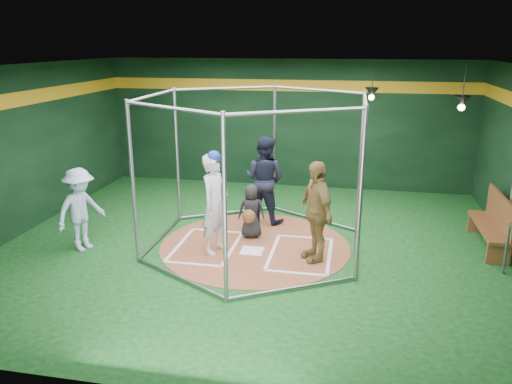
% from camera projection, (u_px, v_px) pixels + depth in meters
% --- Properties ---
extents(room_shell, '(10.10, 9.10, 3.53)m').
position_uv_depth(room_shell, '(255.00, 161.00, 9.53)').
color(room_shell, '#0D3B12').
rests_on(room_shell, ground).
extents(clay_disc, '(3.80, 3.80, 0.01)m').
position_uv_depth(clay_disc, '(255.00, 245.00, 10.03)').
color(clay_disc, '#945436').
rests_on(clay_disc, ground).
extents(home_plate, '(0.43, 0.43, 0.01)m').
position_uv_depth(home_plate, '(252.00, 251.00, 9.74)').
color(home_plate, white).
rests_on(home_plate, clay_disc).
extents(batter_box_left, '(1.17, 1.77, 0.01)m').
position_uv_depth(batter_box_left, '(206.00, 246.00, 9.97)').
color(batter_box_left, white).
rests_on(batter_box_left, clay_disc).
extents(batter_box_right, '(1.17, 1.77, 0.01)m').
position_uv_depth(batter_box_right, '(301.00, 254.00, 9.62)').
color(batter_box_right, white).
rests_on(batter_box_right, clay_disc).
extents(batting_cage, '(4.05, 4.67, 3.00)m').
position_uv_depth(batting_cage, '(255.00, 174.00, 9.60)').
color(batting_cage, gray).
rests_on(batting_cage, ground).
extents(pendant_lamp_near, '(0.34, 0.34, 0.90)m').
position_uv_depth(pendant_lamp_near, '(372.00, 92.00, 12.21)').
color(pendant_lamp_near, black).
rests_on(pendant_lamp_near, room_shell).
extents(pendant_lamp_far, '(0.34, 0.34, 0.90)m').
position_uv_depth(pendant_lamp_far, '(462.00, 101.00, 10.37)').
color(pendant_lamp_far, black).
rests_on(pendant_lamp_far, room_shell).
extents(batter_figure, '(0.64, 0.81, 2.00)m').
position_uv_depth(batter_figure, '(215.00, 203.00, 9.46)').
color(batter_figure, silver).
rests_on(batter_figure, clay_disc).
extents(visitor_leopard, '(0.95, 1.19, 1.89)m').
position_uv_depth(visitor_leopard, '(316.00, 211.00, 9.13)').
color(visitor_leopard, '#B08D4B').
rests_on(visitor_leopard, clay_disc).
extents(catcher_figure, '(0.62, 0.62, 1.13)m').
position_uv_depth(catcher_figure, '(251.00, 211.00, 10.29)').
color(catcher_figure, black).
rests_on(catcher_figure, clay_disc).
extents(umpire, '(1.13, 0.99, 1.96)m').
position_uv_depth(umpire, '(264.00, 179.00, 11.12)').
color(umpire, black).
rests_on(umpire, clay_disc).
extents(bystander_blue, '(0.98, 1.22, 1.64)m').
position_uv_depth(bystander_blue, '(80.00, 209.00, 9.65)').
color(bystander_blue, '#AABEE2').
rests_on(bystander_blue, ground).
extents(dugout_bench, '(0.43, 1.85, 1.08)m').
position_uv_depth(dugout_bench, '(494.00, 221.00, 9.79)').
color(dugout_bench, brown).
rests_on(dugout_bench, ground).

